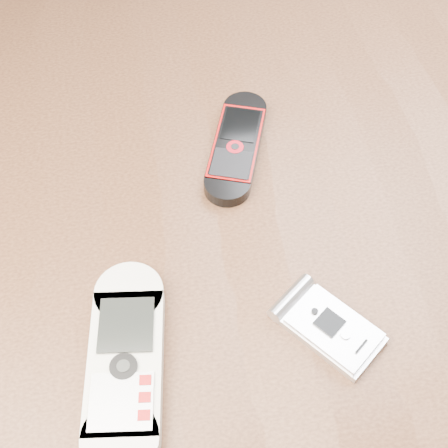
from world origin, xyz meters
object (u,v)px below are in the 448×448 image
nokia_black_red (236,146)px  motorola_razr (331,328)px  table (219,288)px  nokia_white (125,363)px

nokia_black_red → motorola_razr: same height
table → nokia_black_red: size_ratio=8.13×
table → motorola_razr: size_ratio=13.03×
nokia_white → motorola_razr: 0.17m
nokia_black_red → motorola_razr: (0.04, -0.21, -0.00)m
nokia_white → motorola_razr: (0.17, 0.01, -0.00)m
nokia_white → table: bearing=59.6°
nokia_white → nokia_black_red: nokia_white is taller
nokia_white → motorola_razr: bearing=9.0°
table → nokia_white: bearing=-127.7°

